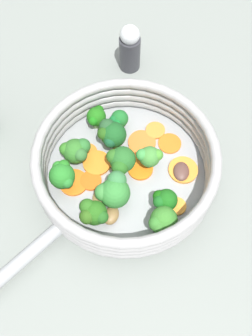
# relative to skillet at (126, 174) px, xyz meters

# --- Properties ---
(ground_plane) EXTENTS (4.00, 4.00, 0.00)m
(ground_plane) POSITION_rel_skillet_xyz_m (0.00, 0.00, -0.01)
(ground_plane) COLOR gray
(skillet) EXTENTS (0.26, 0.26, 0.01)m
(skillet) POSITION_rel_skillet_xyz_m (0.00, 0.00, 0.00)
(skillet) COLOR #939699
(skillet) RESTS_ON ground_plane
(skillet_rim_wall) EXTENTS (0.28, 0.28, 0.06)m
(skillet_rim_wall) POSITION_rel_skillet_xyz_m (0.00, 0.00, 0.04)
(skillet_rim_wall) COLOR #9A9898
(skillet_rim_wall) RESTS_ON skillet
(skillet_handle) EXTENTS (0.03, 0.20, 0.02)m
(skillet_handle) POSITION_rel_skillet_xyz_m (-0.01, 0.23, 0.02)
(skillet_handle) COLOR #999B9E
(skillet_handle) RESTS_ON skillet
(skillet_rivet_left) EXTENTS (0.01, 0.01, 0.01)m
(skillet_rivet_left) POSITION_rel_skillet_xyz_m (0.02, 0.12, 0.01)
(skillet_rivet_left) COLOR gray
(skillet_rivet_left) RESTS_ON skillet
(skillet_rivet_right) EXTENTS (0.01, 0.01, 0.01)m
(skillet_rivet_right) POSITION_rel_skillet_xyz_m (-0.03, 0.12, 0.01)
(skillet_rivet_right) COLOR #979697
(skillet_rivet_right) RESTS_ON skillet
(carrot_slice_0) EXTENTS (0.04, 0.04, 0.00)m
(carrot_slice_0) POSITION_rel_skillet_xyz_m (0.02, -0.09, 0.01)
(carrot_slice_0) COLOR orange
(carrot_slice_0) RESTS_ON skillet
(carrot_slice_1) EXTENTS (0.05, 0.05, 0.00)m
(carrot_slice_1) POSITION_rel_skillet_xyz_m (-0.01, -0.02, 0.01)
(carrot_slice_1) COLOR orange
(carrot_slice_1) RESTS_ON skillet
(carrot_slice_2) EXTENTS (0.04, 0.04, 0.00)m
(carrot_slice_2) POSITION_rel_skillet_xyz_m (-0.01, -0.09, 0.01)
(carrot_slice_2) COLOR orange
(carrot_slice_2) RESTS_ON skillet
(carrot_slice_3) EXTENTS (0.04, 0.04, 0.00)m
(carrot_slice_3) POSITION_rel_skillet_xyz_m (-0.09, -0.02, 0.01)
(carrot_slice_3) COLOR orange
(carrot_slice_3) RESTS_ON skillet
(carrot_slice_4) EXTENTS (0.05, 0.05, 0.00)m
(carrot_slice_4) POSITION_rel_skillet_xyz_m (0.02, 0.05, 0.01)
(carrot_slice_4) COLOR #E45C16
(carrot_slice_4) RESTS_ON skillet
(carrot_slice_5) EXTENTS (0.06, 0.06, 0.01)m
(carrot_slice_5) POSITION_rel_skillet_xyz_m (0.04, 0.02, 0.01)
(carrot_slice_5) COLOR orange
(carrot_slice_5) RESTS_ON skillet
(carrot_slice_6) EXTENTS (0.06, 0.06, 0.00)m
(carrot_slice_6) POSITION_rel_skillet_xyz_m (-0.06, -0.07, 0.01)
(carrot_slice_6) COLOR orange
(carrot_slice_6) RESTS_ON skillet
(carrot_slice_7) EXTENTS (0.04, 0.04, 0.00)m
(carrot_slice_7) POSITION_rel_skillet_xyz_m (0.07, 0.02, 0.01)
(carrot_slice_7) COLOR orange
(carrot_slice_7) RESTS_ON skillet
(carrot_slice_8) EXTENTS (0.06, 0.06, 0.00)m
(carrot_slice_8) POSITION_rel_skillet_xyz_m (0.02, -0.05, 0.01)
(carrot_slice_8) COLOR orange
(carrot_slice_8) RESTS_ON skillet
(carrot_slice_9) EXTENTS (0.04, 0.04, 0.00)m
(carrot_slice_9) POSITION_rel_skillet_xyz_m (0.02, -0.04, 0.01)
(carrot_slice_9) COLOR orange
(carrot_slice_9) RESTS_ON skillet
(carrot_slice_10) EXTENTS (0.06, 0.06, 0.00)m
(carrot_slice_10) POSITION_rel_skillet_xyz_m (0.04, 0.07, 0.01)
(carrot_slice_10) COLOR orange
(carrot_slice_10) RESTS_ON skillet
(carrot_slice_11) EXTENTS (0.05, 0.05, 0.00)m
(carrot_slice_11) POSITION_rel_skillet_xyz_m (0.02, -0.01, 0.01)
(carrot_slice_11) COLOR orange
(carrot_slice_11) RESTS_ON skillet
(broccoli_floret_0) EXTENTS (0.04, 0.04, 0.05)m
(broccoli_floret_0) POSITION_rel_skillet_xyz_m (-0.10, 0.02, 0.04)
(broccoli_floret_0) COLOR #759C5A
(broccoli_floret_0) RESTS_ON skillet
(broccoli_floret_1) EXTENTS (0.05, 0.04, 0.05)m
(broccoli_floret_1) POSITION_rel_skillet_xyz_m (0.05, -0.02, 0.04)
(broccoli_floret_1) COLOR #65854A
(broccoli_floret_1) RESTS_ON skillet
(broccoli_floret_2) EXTENTS (0.04, 0.05, 0.05)m
(broccoli_floret_2) POSITION_rel_skillet_xyz_m (0.01, 0.00, 0.04)
(broccoli_floret_2) COLOR #82B564
(broccoli_floret_2) RESTS_ON skillet
(broccoli_floret_3) EXTENTS (0.05, 0.04, 0.05)m
(broccoli_floret_3) POSITION_rel_skillet_xyz_m (0.05, 0.08, 0.04)
(broccoli_floret_3) COLOR #6F9355
(broccoli_floret_3) RESTS_ON skillet
(broccoli_floret_4) EXTENTS (0.03, 0.04, 0.05)m
(broccoli_floret_4) POSITION_rel_skillet_xyz_m (-0.01, -0.03, 0.04)
(broccoli_floret_4) COLOR #708D4B
(broccoli_floret_4) RESTS_ON skillet
(broccoli_floret_5) EXTENTS (0.04, 0.04, 0.04)m
(broccoli_floret_5) POSITION_rel_skillet_xyz_m (-0.08, -0.00, 0.03)
(broccoli_floret_5) COLOR #7CA560
(broccoli_floret_5) RESTS_ON skillet
(broccoli_floret_6) EXTENTS (0.05, 0.05, 0.05)m
(broccoli_floret_6) POSITION_rel_skillet_xyz_m (-0.02, 0.04, 0.04)
(broccoli_floret_6) COLOR #6F9B4D
(broccoli_floret_6) RESTS_ON skillet
(broccoli_floret_7) EXTENTS (0.03, 0.04, 0.04)m
(broccoli_floret_7) POSITION_rel_skillet_xyz_m (0.10, -0.02, 0.03)
(broccoli_floret_7) COLOR #8AB169
(broccoli_floret_7) RESTS_ON skillet
(broccoli_floret_8) EXTENTS (0.05, 0.04, 0.04)m
(broccoli_floret_8) POSITION_rel_skillet_xyz_m (-0.03, 0.09, 0.03)
(broccoli_floret_8) COLOR #7C9952
(broccoli_floret_8) RESTS_ON skillet
(broccoli_floret_9) EXTENTS (0.03, 0.03, 0.04)m
(broccoli_floret_9) POSITION_rel_skillet_xyz_m (0.07, -0.05, 0.03)
(broccoli_floret_9) COLOR #648445
(broccoli_floret_9) RESTS_ON skillet
(broccoli_floret_10) EXTENTS (0.05, 0.05, 0.05)m
(broccoli_floret_10) POSITION_rel_skillet_xyz_m (0.07, 0.04, 0.03)
(broccoli_floret_10) COLOR #84A668
(broccoli_floret_10) RESTS_ON skillet
(mushroom_piece_0) EXTENTS (0.04, 0.04, 0.01)m
(mushroom_piece_0) POSITION_rel_skillet_xyz_m (-0.06, -0.06, 0.01)
(mushroom_piece_0) COLOR brown
(mushroom_piece_0) RESTS_ON skillet
(mushroom_piece_1) EXTENTS (0.03, 0.04, 0.01)m
(mushroom_piece_1) POSITION_rel_skillet_xyz_m (-0.04, 0.07, 0.01)
(mushroom_piece_1) COLOR olive
(mushroom_piece_1) RESTS_ON skillet
(mushroom_piece_2) EXTENTS (0.04, 0.04, 0.01)m
(mushroom_piece_2) POSITION_rel_skillet_xyz_m (-0.01, 0.06, 0.01)
(mushroom_piece_2) COLOR olive
(mushroom_piece_2) RESTS_ON skillet
(salt_shaker) EXTENTS (0.04, 0.04, 0.09)m
(salt_shaker) POSITION_rel_skillet_xyz_m (0.17, -0.16, 0.04)
(salt_shaker) COLOR #333338
(salt_shaker) RESTS_ON ground_plane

